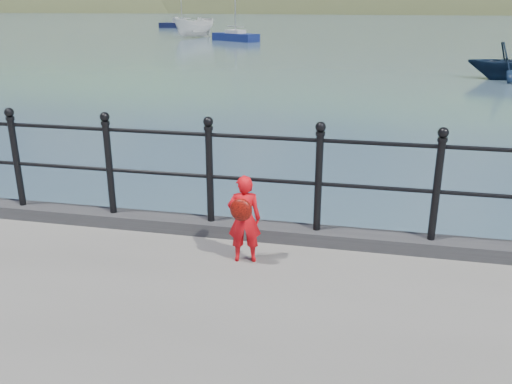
% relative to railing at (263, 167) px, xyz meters
% --- Properties ---
extents(ground, '(600.00, 600.00, 0.00)m').
position_rel_railing_xyz_m(ground, '(-0.00, 0.15, -1.82)').
color(ground, '#2D4251').
rests_on(ground, ground).
extents(kerb, '(60.00, 0.30, 0.15)m').
position_rel_railing_xyz_m(kerb, '(-0.00, -0.00, -0.75)').
color(kerb, '#28282B').
rests_on(kerb, quay).
extents(railing, '(18.11, 0.11, 1.20)m').
position_rel_railing_xyz_m(railing, '(0.00, 0.00, 0.00)').
color(railing, black).
rests_on(railing, kerb).
extents(far_shore, '(830.00, 200.00, 156.00)m').
position_rel_railing_xyz_m(far_shore, '(38.34, 239.56, -24.39)').
color(far_shore, '#333A21').
rests_on(far_shore, ground).
extents(child, '(0.37, 0.33, 0.91)m').
position_rel_railing_xyz_m(child, '(-0.07, -0.61, -0.36)').
color(child, red).
rests_on(child, quay).
extents(launch_white, '(4.22, 5.68, 2.07)m').
position_rel_railing_xyz_m(launch_white, '(-17.02, 48.66, -0.79)').
color(launch_white, silver).
rests_on(launch_white, ground).
extents(launch_navy, '(3.47, 3.06, 1.72)m').
position_rel_railing_xyz_m(launch_navy, '(7.01, 22.27, -0.96)').
color(launch_navy, '#0D1B31').
rests_on(launch_navy, ground).
extents(sailboat_port, '(4.94, 3.90, 7.21)m').
position_rel_railing_xyz_m(sailboat_port, '(-11.75, 44.84, -1.48)').
color(sailboat_port, navy).
rests_on(sailboat_port, ground).
extents(sailboat_left, '(6.49, 2.87, 8.88)m').
position_rel_railing_xyz_m(sailboat_left, '(-25.28, 68.20, -1.49)').
color(sailboat_left, black).
rests_on(sailboat_left, ground).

